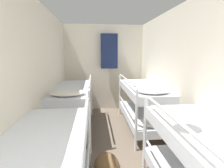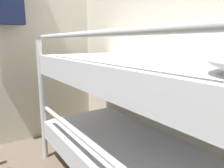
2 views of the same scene
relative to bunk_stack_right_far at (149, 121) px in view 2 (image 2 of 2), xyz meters
The scene contains 1 object.
bunk_stack_right_far is the anchor object (origin of this frame).
Camera 2 is at (-0.13, 2.74, 1.00)m, focal length 35.00 mm.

